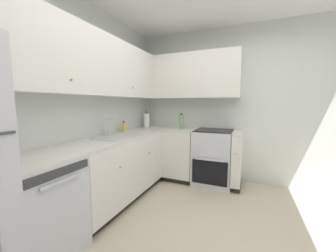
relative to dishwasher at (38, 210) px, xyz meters
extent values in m
cube|color=#BCAD93|center=(0.66, -1.41, -0.45)|extent=(3.69, 3.41, 0.02)
cube|color=silver|center=(0.66, 0.33, 0.88)|extent=(3.79, 0.05, 2.64)
cube|color=silver|center=(2.53, -1.41, 0.88)|extent=(0.05, 3.51, 2.64)
cylinder|color=silver|center=(-0.47, -0.40, 0.16)|extent=(0.02, 0.02, 0.65)
cube|color=silver|center=(0.00, 0.00, 0.00)|extent=(0.60, 0.60, 0.87)
cube|color=#333333|center=(0.00, -0.30, 0.38)|extent=(0.55, 0.01, 0.07)
cube|color=silver|center=(0.00, -0.32, 0.31)|extent=(0.36, 0.02, 0.02)
cube|color=silver|center=(1.11, 0.00, 0.04)|extent=(1.60, 0.60, 0.78)
cube|color=black|center=(1.11, 0.03, -0.39)|extent=(1.60, 0.54, 0.09)
sphere|color=tan|center=(0.75, -0.31, 0.19)|extent=(0.02, 0.02, 0.02)
sphere|color=tan|center=(1.46, -0.31, 0.19)|extent=(0.02, 0.02, 0.02)
cube|color=beige|center=(1.10, 0.00, 0.45)|extent=(2.81, 0.60, 0.03)
cube|color=silver|center=(2.21, -0.55, 0.04)|extent=(0.60, 0.50, 0.78)
cube|color=black|center=(2.24, -0.55, -0.39)|extent=(0.54, 0.50, 0.09)
cube|color=silver|center=(2.21, -1.50, 0.04)|extent=(0.60, 0.15, 0.78)
cube|color=black|center=(2.24, -1.50, -0.39)|extent=(0.54, 0.15, 0.09)
sphere|color=tan|center=(1.90, -1.50, 0.19)|extent=(0.02, 0.02, 0.02)
cube|color=beige|center=(2.21, -0.55, 0.45)|extent=(0.60, 0.50, 0.03)
cube|color=beige|center=(2.21, -1.50, 0.45)|extent=(0.60, 0.15, 0.03)
cube|color=silver|center=(2.23, -1.12, 0.02)|extent=(0.64, 0.62, 0.91)
cube|color=black|center=(1.90, -1.12, -0.15)|extent=(0.02, 0.55, 0.38)
cube|color=silver|center=(1.88, -1.12, 0.06)|extent=(0.02, 0.43, 0.02)
cube|color=black|center=(2.23, -1.12, 0.48)|extent=(0.59, 0.60, 0.01)
cube|color=silver|center=(2.53, -1.12, 0.54)|extent=(0.03, 0.60, 0.15)
cylinder|color=#4C4C4C|center=(2.09, -1.26, 0.49)|extent=(0.11, 0.11, 0.01)
cylinder|color=#4C4C4C|center=(2.09, -0.99, 0.49)|extent=(0.11, 0.11, 0.01)
cylinder|color=#4C4C4C|center=(2.37, -1.26, 0.49)|extent=(0.11, 0.11, 0.01)
cylinder|color=#4C4C4C|center=(2.37, -0.99, 0.49)|extent=(0.11, 0.11, 0.01)
cube|color=silver|center=(0.94, 0.14, 1.40)|extent=(2.49, 0.32, 0.76)
sphere|color=tan|center=(0.40, -0.03, 1.15)|extent=(0.02, 0.02, 0.02)
sphere|color=tan|center=(1.49, -0.03, 1.15)|extent=(0.02, 0.02, 0.02)
cube|color=silver|center=(2.35, -0.60, 1.40)|extent=(0.32, 1.81, 0.76)
cube|color=#B7B7BC|center=(1.12, -0.03, 0.47)|extent=(0.65, 0.40, 0.01)
cube|color=gray|center=(1.12, -0.03, 0.42)|extent=(0.59, 0.36, 0.09)
cube|color=#99999E|center=(1.12, -0.03, 0.44)|extent=(0.02, 0.35, 0.06)
cylinder|color=silver|center=(1.12, 0.20, 0.60)|extent=(0.02, 0.02, 0.25)
cylinder|color=silver|center=(1.12, 0.13, 0.71)|extent=(0.02, 0.15, 0.02)
cylinder|color=silver|center=(1.17, 0.20, 0.50)|extent=(0.02, 0.02, 0.06)
cylinder|color=gold|center=(1.52, 0.18, 0.54)|extent=(0.06, 0.06, 0.15)
cylinder|color=#262626|center=(1.52, 0.18, 0.63)|extent=(0.03, 0.03, 0.03)
cylinder|color=white|center=(2.23, 0.16, 0.60)|extent=(0.11, 0.11, 0.26)
cylinder|color=#3F3F3F|center=(2.23, 0.16, 0.62)|extent=(0.02, 0.02, 0.32)
cylinder|color=#729E66|center=(2.21, -0.55, 0.60)|extent=(0.07, 0.07, 0.26)
cylinder|color=black|center=(2.21, -0.55, 0.74)|extent=(0.04, 0.04, 0.02)
camera|label=1|loc=(-1.04, -1.66, 0.92)|focal=20.82mm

